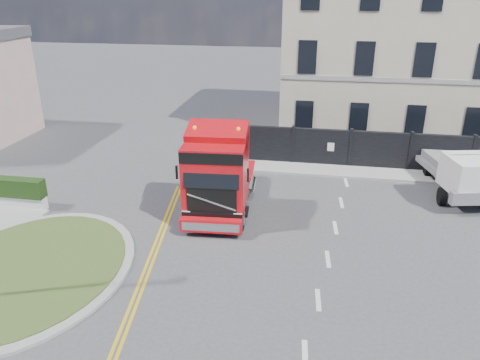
# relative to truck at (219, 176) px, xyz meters

# --- Properties ---
(ground) EXTENTS (120.00, 120.00, 0.00)m
(ground) POSITION_rel_truck_xyz_m (1.60, -2.50, -1.70)
(ground) COLOR #424244
(ground) RESTS_ON ground
(traffic_island) EXTENTS (6.80, 6.80, 0.17)m
(traffic_island) POSITION_rel_truck_xyz_m (-5.40, -5.50, -1.62)
(traffic_island) COLOR gray
(traffic_island) RESTS_ON ground
(hoarding_fence) EXTENTS (18.80, 0.25, 2.00)m
(hoarding_fence) POSITION_rel_truck_xyz_m (8.15, 6.50, -0.70)
(hoarding_fence) COLOR black
(hoarding_fence) RESTS_ON ground
(georgian_building) EXTENTS (12.30, 10.30, 12.80)m
(georgian_building) POSITION_rel_truck_xyz_m (7.60, 14.00, 4.07)
(georgian_building) COLOR beige
(georgian_building) RESTS_ON ground
(pavement_far) EXTENTS (20.00, 1.60, 0.12)m
(pavement_far) POSITION_rel_truck_xyz_m (7.60, 5.60, -1.64)
(pavement_far) COLOR gray
(pavement_far) RESTS_ON ground
(truck) EXTENTS (2.79, 6.49, 3.80)m
(truck) POSITION_rel_truck_xyz_m (0.00, 0.00, 0.00)
(truck) COLOR black
(truck) RESTS_ON ground
(flatbed_pickup) EXTENTS (3.26, 5.73, 2.23)m
(flatbed_pickup) POSITION_rel_truck_xyz_m (10.49, 3.14, -0.50)
(flatbed_pickup) COLOR slate
(flatbed_pickup) RESTS_ON ground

